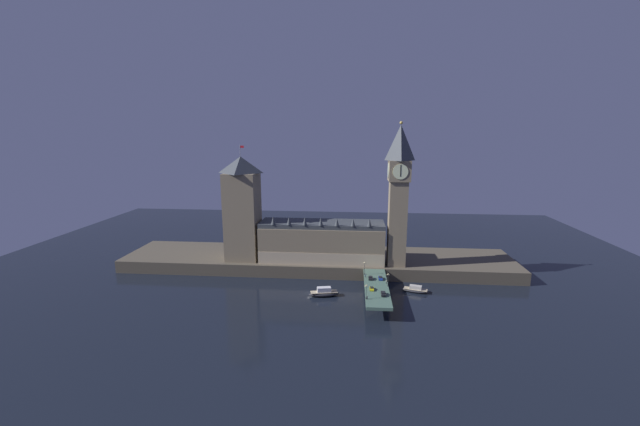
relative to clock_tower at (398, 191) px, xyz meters
name	(u,v)px	position (x,y,z in m)	size (l,w,h in m)	color
ground_plane	(310,293)	(-43.31, -26.12, -46.48)	(400.00, 400.00, 0.00)	black
embankment	(317,261)	(-43.31, 12.88, -43.11)	(220.00, 42.00, 6.73)	#4C4438
parliament_hall	(322,241)	(-39.91, 4.18, -28.92)	(67.28, 19.98, 25.95)	#7F7056
clock_tower	(398,191)	(0.00, 0.00, 0.00)	(11.40, 11.51, 74.95)	#7F7056
victoria_tower	(242,208)	(-83.89, 4.07, -11.16)	(17.72, 17.72, 62.86)	#7F7056
bridge	(376,289)	(-11.81, -31.12, -41.51)	(10.86, 46.00, 6.70)	#476656
car_northbound_lead	(371,278)	(-14.20, -23.04, -39.04)	(2.01, 3.81, 1.57)	black
car_northbound_trail	(372,289)	(-14.20, -35.94, -39.15)	(1.92, 3.86, 1.34)	yellow
car_southbound_lead	(383,294)	(-9.42, -41.45, -39.05)	(2.05, 4.37, 1.55)	black
car_southbound_trail	(381,278)	(-9.42, -22.53, -39.14)	(2.02, 4.35, 1.35)	navy
pedestrian_near_rail	(367,297)	(-16.59, -46.49, -38.89)	(0.38, 0.38, 1.67)	black
pedestrian_mid_walk	(386,282)	(-7.03, -28.03, -38.82)	(0.38, 0.38, 1.80)	black
pedestrian_far_rail	(365,276)	(-16.59, -20.32, -38.95)	(0.38, 0.38, 1.57)	black
street_lamp_near	(366,290)	(-16.99, -45.84, -35.83)	(1.34, 0.60, 6.31)	#2D3333
street_lamp_mid	(388,278)	(-6.63, -31.12, -35.88)	(1.34, 0.60, 6.23)	#2D3333
street_lamp_far	(365,267)	(-16.99, -16.40, -35.69)	(1.34, 0.60, 6.54)	#2D3333
boat_upstream	(324,293)	(-36.22, -29.36, -44.84)	(15.00, 7.22, 4.48)	#28282D
boat_downstream	(415,290)	(7.72, -20.78, -45.24)	(13.33, 7.50, 3.38)	#28282D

